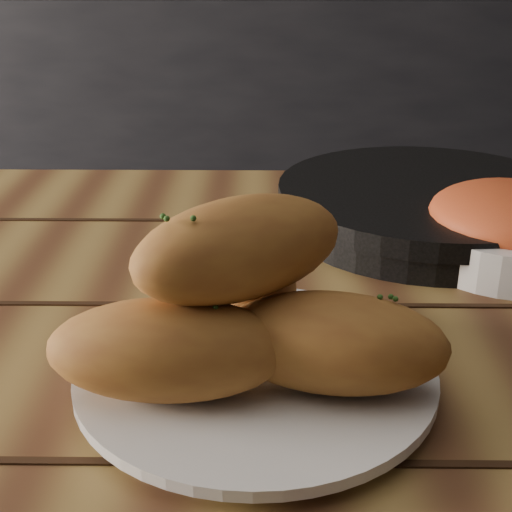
{
  "coord_description": "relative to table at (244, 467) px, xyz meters",
  "views": [
    {
      "loc": [
        0.7,
        -0.51,
        1.03
      ],
      "look_at": [
        0.7,
        -0.07,
        0.84
      ],
      "focal_mm": 50.0,
      "sensor_mm": 36.0,
      "label": 1
    }
  ],
  "objects": [
    {
      "name": "skillet",
      "position": [
        0.19,
        0.29,
        0.11
      ],
      "size": [
        0.46,
        0.32,
        0.05
      ],
      "color": "black",
      "rests_on": "table"
    },
    {
      "name": "table",
      "position": [
        0.0,
        0.0,
        0.0
      ],
      "size": [
        1.62,
        0.99,
        0.75
      ],
      "color": "olive",
      "rests_on": "ground"
    },
    {
      "name": "plate",
      "position": [
        0.01,
        -0.02,
        0.1
      ],
      "size": [
        0.24,
        0.24,
        0.02
      ],
      "color": "silver",
      "rests_on": "table"
    },
    {
      "name": "bread_rolls",
      "position": [
        0.0,
        -0.02,
        0.15
      ],
      "size": [
        0.25,
        0.2,
        0.12
      ],
      "color": "#A66F2E",
      "rests_on": "plate"
    },
    {
      "name": "counter",
      "position": [
        -0.69,
        1.77,
        -0.21
      ],
      "size": [
        2.8,
        0.6,
        0.9
      ],
      "primitive_type": "cube",
      "color": "black",
      "rests_on": "ground"
    },
    {
      "name": "bowl",
      "position": [
        0.25,
        0.2,
        0.12
      ],
      "size": [
        0.19,
        0.19,
        0.07
      ],
      "color": "white",
      "rests_on": "table"
    }
  ]
}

